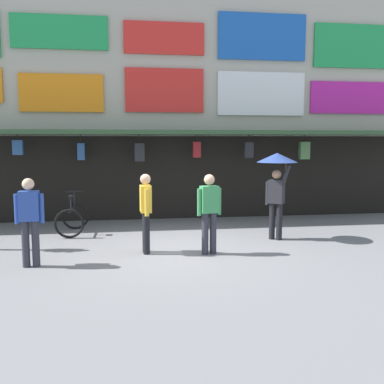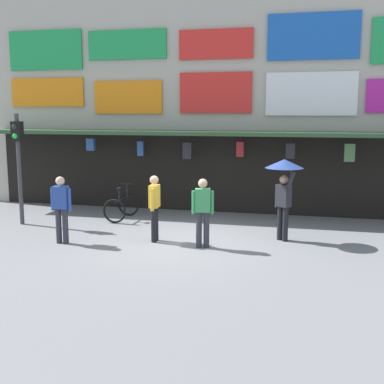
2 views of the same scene
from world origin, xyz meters
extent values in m
plane|color=slate|center=(0.00, 0.00, 0.00)|extent=(80.00, 80.00, 0.00)
cube|color=#B2AD9E|center=(0.00, 4.60, 4.00)|extent=(18.00, 1.20, 8.00)
cube|color=#2D4C2D|center=(0.00, 3.30, 2.60)|extent=(15.30, 1.40, 0.12)
cube|color=green|center=(-2.95, 3.95, 5.41)|extent=(2.69, 0.08, 0.94)
cube|color=red|center=(0.00, 3.95, 5.33)|extent=(2.35, 0.08, 0.92)
cube|color=blue|center=(2.95, 3.95, 5.47)|extent=(2.71, 0.08, 1.37)
cube|color=green|center=(5.90, 3.95, 5.28)|extent=(2.61, 0.08, 1.32)
cube|color=orange|center=(-2.95, 3.95, 3.72)|extent=(2.35, 0.08, 1.07)
cube|color=red|center=(0.00, 3.95, 3.84)|extent=(2.32, 0.08, 1.27)
cube|color=white|center=(2.95, 3.95, 3.79)|extent=(2.71, 0.08, 1.30)
cube|color=#B71E93|center=(5.90, 3.95, 3.71)|extent=(2.74, 0.08, 0.98)
cylinder|color=black|center=(-4.09, 3.42, 2.46)|extent=(0.02, 0.02, 0.16)
cube|color=#2D5693|center=(-4.09, 3.42, 2.18)|extent=(0.27, 0.16, 0.40)
cylinder|color=black|center=(-2.42, 3.63, 2.42)|extent=(0.02, 0.02, 0.25)
cube|color=#2D5693|center=(-2.42, 3.63, 2.06)|extent=(0.20, 0.12, 0.47)
cylinder|color=black|center=(-0.77, 3.39, 2.42)|extent=(0.02, 0.02, 0.24)
cube|color=#232328|center=(-0.77, 3.39, 2.04)|extent=(0.28, 0.17, 0.52)
cylinder|color=black|center=(0.89, 3.46, 2.44)|extent=(0.02, 0.02, 0.21)
cube|color=maroon|center=(0.89, 3.46, 2.11)|extent=(0.22, 0.13, 0.45)
cylinder|color=black|center=(2.42, 3.36, 2.43)|extent=(0.02, 0.02, 0.22)
cube|color=#232328|center=(2.42, 3.36, 2.09)|extent=(0.27, 0.16, 0.45)
cylinder|color=black|center=(4.11, 3.28, 2.44)|extent=(0.02, 0.02, 0.21)
cube|color=#477042|center=(4.11, 3.28, 2.07)|extent=(0.29, 0.18, 0.52)
cube|color=black|center=(0.00, 3.98, 1.25)|extent=(15.30, 0.04, 2.50)
torus|color=black|center=(-2.53, 2.69, 0.36)|extent=(0.72, 0.07, 0.72)
torus|color=black|center=(-2.55, 1.59, 0.36)|extent=(0.72, 0.07, 0.72)
cylinder|color=black|center=(-2.54, 2.14, 0.61)|extent=(0.07, 0.99, 0.05)
cylinder|color=black|center=(-2.54, 1.97, 0.78)|extent=(0.04, 0.04, 0.35)
cube|color=black|center=(-2.54, 1.97, 0.97)|extent=(0.10, 0.20, 0.06)
cylinder|color=black|center=(-2.53, 2.61, 0.78)|extent=(0.04, 0.04, 0.50)
cylinder|color=black|center=(-2.53, 2.61, 1.03)|extent=(0.44, 0.04, 0.04)
cylinder|color=black|center=(-0.74, -0.19, 0.44)|extent=(0.14, 0.14, 0.88)
cylinder|color=black|center=(-0.75, -0.02, 0.44)|extent=(0.14, 0.14, 0.88)
cube|color=gold|center=(-0.75, -0.11, 1.16)|extent=(0.24, 0.37, 0.56)
sphere|color=tan|center=(-0.75, -0.11, 1.57)|extent=(0.22, 0.22, 0.22)
cylinder|color=gold|center=(-0.73, -0.32, 1.11)|extent=(0.09, 0.09, 0.56)
cylinder|color=gold|center=(-0.76, 0.11, 1.11)|extent=(0.09, 0.09, 0.56)
cylinder|color=black|center=(2.32, 0.80, 0.44)|extent=(0.14, 0.14, 0.88)
cylinder|color=black|center=(2.46, 0.69, 0.44)|extent=(0.14, 0.14, 0.88)
cube|color=#232328|center=(2.39, 0.74, 1.16)|extent=(0.42, 0.40, 0.56)
sphere|color=#A87A5B|center=(2.39, 0.74, 1.57)|extent=(0.22, 0.22, 0.22)
cylinder|color=#232328|center=(2.21, 0.88, 1.11)|extent=(0.09, 0.09, 0.56)
cylinder|color=#232328|center=(2.56, 0.61, 1.56)|extent=(0.23, 0.09, 0.48)
cylinder|color=#4C3823|center=(2.56, 0.61, 1.67)|extent=(0.02, 0.02, 0.55)
cone|color=#334C99|center=(2.39, 0.74, 1.97)|extent=(0.96, 0.96, 0.22)
cylinder|color=#2D2D38|center=(-2.85, -0.82, 0.44)|extent=(0.14, 0.14, 0.88)
cylinder|color=#2D2D38|center=(-3.03, -0.83, 0.44)|extent=(0.14, 0.14, 0.88)
cube|color=#28479E|center=(-2.94, -0.82, 1.16)|extent=(0.37, 0.24, 0.56)
sphere|color=beige|center=(-2.94, -0.82, 1.57)|extent=(0.22, 0.22, 0.22)
cylinder|color=#28479E|center=(-2.72, -0.81, 1.11)|extent=(0.09, 0.09, 0.56)
cylinder|color=#28479E|center=(-3.16, -0.83, 1.11)|extent=(0.09, 0.09, 0.56)
cube|color=#232328|center=(-2.94, -0.66, 1.18)|extent=(0.29, 0.18, 0.40)
cylinder|color=#2D2D38|center=(0.64, -0.37, 0.44)|extent=(0.14, 0.14, 0.88)
cylinder|color=#2D2D38|center=(0.47, -0.41, 0.44)|extent=(0.14, 0.14, 0.88)
cube|color=#388E51|center=(0.55, -0.39, 1.16)|extent=(0.40, 0.29, 0.56)
sphere|color=tan|center=(0.55, -0.39, 1.57)|extent=(0.22, 0.22, 0.22)
cylinder|color=#388E51|center=(0.77, -0.34, 1.11)|extent=(0.09, 0.09, 0.56)
cylinder|color=#388E51|center=(0.34, -0.43, 1.11)|extent=(0.09, 0.09, 0.56)
camera|label=1|loc=(-1.09, -9.27, 2.37)|focal=41.20mm
camera|label=2|loc=(3.03, -11.65, 3.23)|focal=46.00mm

